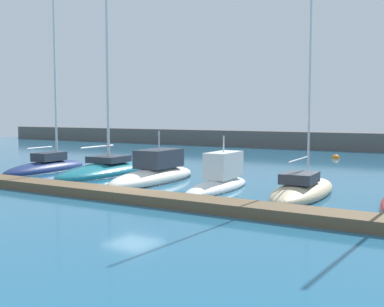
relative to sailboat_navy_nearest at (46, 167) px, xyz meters
name	(u,v)px	position (x,y,z in m)	size (l,w,h in m)	color
ground_plane	(133,195)	(11.58, -4.58, -0.33)	(120.00, 120.00, 0.00)	#236084
dock_pier	(116,194)	(11.58, -5.86, -0.11)	(29.63, 1.63, 0.45)	brown
breakwater_seawall	(335,141)	(11.58, 32.11, 0.67)	(108.00, 2.35, 2.01)	#5B5651
sailboat_navy_nearest	(46,167)	(0.00, 0.00, 0.00)	(2.86, 7.99, 16.31)	navy
sailboat_teal_second	(106,170)	(4.68, 1.09, -0.04)	(4.00, 9.90, 16.40)	#19707F
motorboat_ivory_third	(155,174)	(9.66, -0.16, 0.12)	(2.88, 8.47, 3.42)	silver
motorboat_white_fourth	(220,180)	(14.39, -0.70, 0.14)	(2.16, 6.72, 3.21)	white
sailboat_sand_fifth	(303,190)	(18.90, -0.36, -0.02)	(2.92, 7.97, 13.49)	beige
mooring_buoy_orange	(336,158)	(14.73, 21.04, -0.33)	(0.74, 0.74, 0.74)	orange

